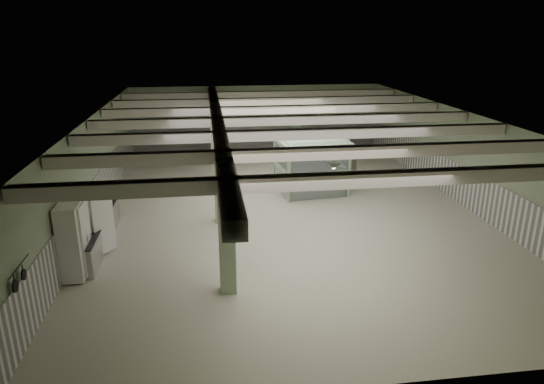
{
  "coord_description": "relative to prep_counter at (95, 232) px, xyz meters",
  "views": [
    {
      "loc": [
        -2.9,
        -17.37,
        6.57
      ],
      "look_at": [
        -0.77,
        -1.84,
        1.3
      ],
      "focal_mm": 32.0,
      "sensor_mm": 36.0,
      "label": 1
    }
  ],
  "objects": [
    {
      "name": "veg_colander",
      "position": [
        0.05,
        -1.43,
        0.54
      ],
      "size": [
        0.53,
        0.53,
        0.19
      ],
      "primitive_type": null,
      "rotation": [
        0.0,
        0.0,
        0.27
      ],
      "color": "#39393D",
      "rests_on": "prep_counter"
    },
    {
      "name": "wall_left",
      "position": [
        -0.46,
        2.59,
        1.34
      ],
      "size": [
        0.02,
        20.0,
        3.6
      ],
      "primitive_type": "cube",
      "color": "#96A987",
      "rests_on": "floor"
    },
    {
      "name": "beam_e",
      "position": [
        6.54,
        5.09,
        2.96
      ],
      "size": [
        13.9,
        0.35,
        0.32
      ],
      "primitive_type": "cube",
      "color": "beige",
      "rests_on": "ceiling"
    },
    {
      "name": "pendant_front",
      "position": [
        7.04,
        -2.41,
        2.59
      ],
      "size": [
        0.44,
        0.44,
        0.22
      ],
      "primitive_type": "cone",
      "rotation": [
        3.14,
        0.0,
        0.0
      ],
      "color": "#29372B",
      "rests_on": "ceiling"
    },
    {
      "name": "wainscot_right",
      "position": [
        13.52,
        2.59,
        0.29
      ],
      "size": [
        0.05,
        19.9,
        1.5
      ],
      "primitive_type": "cube",
      "color": "white",
      "rests_on": "floor"
    },
    {
      "name": "pendant_mid",
      "position": [
        7.04,
        3.09,
        2.59
      ],
      "size": [
        0.44,
        0.44,
        0.22
      ],
      "primitive_type": "cone",
      "rotation": [
        3.14,
        0.0,
        0.0
      ],
      "color": "#29372B",
      "rests_on": "ceiling"
    },
    {
      "name": "skillet_far",
      "position": [
        -0.34,
        -4.96,
        1.17
      ],
      "size": [
        0.03,
        0.25,
        0.25
      ],
      "primitive_type": "cylinder",
      "rotation": [
        0.0,
        1.57,
        0.0
      ],
      "color": "black",
      "rests_on": "hook_rail"
    },
    {
      "name": "beam_b",
      "position": [
        6.54,
        -2.41,
        2.96
      ],
      "size": [
        13.9,
        0.35,
        0.32
      ],
      "primitive_type": "cube",
      "color": "beige",
      "rests_on": "ceiling"
    },
    {
      "name": "girder",
      "position": [
        4.04,
        2.59,
        2.92
      ],
      "size": [
        0.45,
        19.9,
        0.4
      ],
      "primitive_type": "cube",
      "color": "beige",
      "rests_on": "ceiling"
    },
    {
      "name": "hook_rail",
      "position": [
        -0.39,
        -5.01,
        1.39
      ],
      "size": [
        0.02,
        1.2,
        0.02
      ],
      "primitive_type": "cylinder",
      "rotation": [
        1.57,
        0.0,
        0.0
      ],
      "color": "black",
      "rests_on": "wall_left"
    },
    {
      "name": "skillet_near",
      "position": [
        -0.34,
        -5.45,
        1.17
      ],
      "size": [
        0.04,
        0.27,
        0.27
      ],
      "primitive_type": "cylinder",
      "rotation": [
        0.0,
        1.57,
        0.0
      ],
      "color": "black",
      "rests_on": "hook_rail"
    },
    {
      "name": "beam_g",
      "position": [
        6.54,
        10.09,
        2.96
      ],
      "size": [
        13.9,
        0.35,
        0.32
      ],
      "primitive_type": "cube",
      "color": "beige",
      "rests_on": "ceiling"
    },
    {
      "name": "guard_booth",
      "position": [
        7.94,
        4.5,
        1.12
      ],
      "size": [
        3.07,
        2.69,
        2.39
      ],
      "rotation": [
        0.0,
        0.0,
        0.12
      ],
      "color": "#99B792",
      "rests_on": "floor"
    },
    {
      "name": "orange_bowl",
      "position": [
        0.06,
        -0.22,
        0.49
      ],
      "size": [
        0.32,
        0.32,
        0.1
      ],
      "primitive_type": "cylinder",
      "rotation": [
        0.0,
        0.0,
        0.18
      ],
      "color": "#B2B2B7",
      "rests_on": "prep_counter"
    },
    {
      "name": "wall_right",
      "position": [
        13.54,
        2.59,
        1.34
      ],
      "size": [
        0.02,
        20.0,
        3.6
      ],
      "primitive_type": "cube",
      "color": "#96A987",
      "rests_on": "floor"
    },
    {
      "name": "wall_back",
      "position": [
        6.54,
        12.59,
        1.34
      ],
      "size": [
        14.0,
        0.02,
        3.6
      ],
      "primitive_type": "cube",
      "color": "#96A987",
      "rests_on": "floor"
    },
    {
      "name": "column_d",
      "position": [
        4.04,
        10.59,
        1.34
      ],
      "size": [
        0.42,
        0.42,
        3.6
      ],
      "primitive_type": "cube",
      "color": "#92A887",
      "rests_on": "floor"
    },
    {
      "name": "pitcher_far",
      "position": [
        -0.08,
        -1.34,
        0.59
      ],
      "size": [
        0.27,
        0.29,
        0.3
      ],
      "primitive_type": null,
      "rotation": [
        0.0,
        0.0,
        0.32
      ],
      "color": "#B7B6BB",
      "rests_on": "prep_counter"
    },
    {
      "name": "pendant_back",
      "position": [
        7.04,
        8.09,
        2.59
      ],
      "size": [
        0.44,
        0.44,
        0.22
      ],
      "primitive_type": "cone",
      "rotation": [
        3.14,
        0.0,
        0.0
      ],
      "color": "#29372B",
      "rests_on": "ceiling"
    },
    {
      "name": "walkin_cooler",
      "position": [
        -0.08,
        -1.41,
        0.6
      ],
      "size": [
        0.97,
        2.31,
        2.11
      ],
      "color": "white",
      "rests_on": "floor"
    },
    {
      "name": "pitcher_near",
      "position": [
        0.01,
        -0.57,
        0.56
      ],
      "size": [
        0.22,
        0.24,
        0.24
      ],
      "primitive_type": null,
      "rotation": [
        0.0,
        0.0,
        0.38
      ],
      "color": "#B7B6BB",
      "rests_on": "prep_counter"
    },
    {
      "name": "beam_f",
      "position": [
        6.54,
        7.59,
        2.96
      ],
      "size": [
        13.9,
        0.35,
        0.32
      ],
      "primitive_type": "cube",
      "color": "beige",
      "rests_on": "ceiling"
    },
    {
      "name": "wall_front",
      "position": [
        6.54,
        -7.41,
        1.34
      ],
      "size": [
        14.0,
        0.02,
        3.6
      ],
      "primitive_type": "cube",
      "color": "#96A987",
      "rests_on": "floor"
    },
    {
      "name": "wainscot_back",
      "position": [
        6.54,
        12.57,
        0.29
      ],
      "size": [
        13.9,
        0.05,
        1.5
      ],
      "primitive_type": "cube",
      "color": "white",
      "rests_on": "floor"
    },
    {
      "name": "column_b",
      "position": [
        4.04,
        1.59,
        1.34
      ],
      "size": [
        0.42,
        0.42,
        3.6
      ],
      "primitive_type": "cube",
      "color": "#92A887",
      "rests_on": "floor"
    },
    {
      "name": "beam_d",
      "position": [
        6.54,
        2.59,
        2.96
      ],
      "size": [
        13.9,
        0.35,
        0.32
      ],
      "primitive_type": "cube",
      "color": "beige",
      "rests_on": "ceiling"
    },
    {
      "name": "beam_c",
      "position": [
        6.54,
        0.09,
        2.96
      ],
      "size": [
        13.9,
        0.35,
        0.32
      ],
      "primitive_type": "cube",
      "color": "beige",
      "rests_on": "ceiling"
    },
    {
      "name": "wainscot_left",
      "position": [
        -0.43,
        2.59,
        0.29
      ],
      "size": [
        0.05,
        19.9,
        1.5
      ],
      "primitive_type": "cube",
      "color": "white",
      "rests_on": "floor"
    },
    {
      "name": "filing_cabinet",
      "position": [
        9.7,
        4.92,
        0.23
      ],
      "size": [
        0.58,
        0.72,
        1.37
      ],
      "primitive_type": "cube",
      "rotation": [
        0.0,
        0.0,
        0.23
      ],
      "color": "#58584A",
      "rests_on": "floor"
    },
    {
      "name": "prep_counter",
      "position": [
        0.0,
        0.0,
        0.0
      ],
      "size": [
        0.82,
        4.67,
        0.91
      ],
      "color": "#B7B6BB",
      "rests_on": "floor"
    },
    {
      "name": "ceiling",
      "position": [
        6.54,
        2.59,
        3.14
      ],
      "size": [
        14.0,
        20.0,
        0.02
      ],
      "primitive_type": "cube",
      "color": "silver",
      "rests_on": "wall_back"
    },
    {
      "name": "column_c",
      "position": [
        4.04,
        6.59,
        1.34
      ],
      "size": [
        0.42,
        0.42,
        3.6
      ],
      "primitive_type": "cube",
      "color": "#92A887",
      "rests_on": "floor"
    },
    {
      "name": "beam_a",
      "position": [
        6.54,
        -4.91,
        2.96
      ],
      "size": [
        13.9,
        0.35,
        0.32
      ],
      "primitive_type": "cube",
      "color": "beige",
      "rests_on": "ceiling"
    },
    {
      "name": "column_a",
      "position": [
        4.04,
        -3.41,
        1.34
      ],
      "size": [
        0.42,
        0.42,
        3.6
      ],
      "primitive_type": "cube",
      "color": "#92A887",
      "rests_on": "floor"
    },
    {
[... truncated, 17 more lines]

